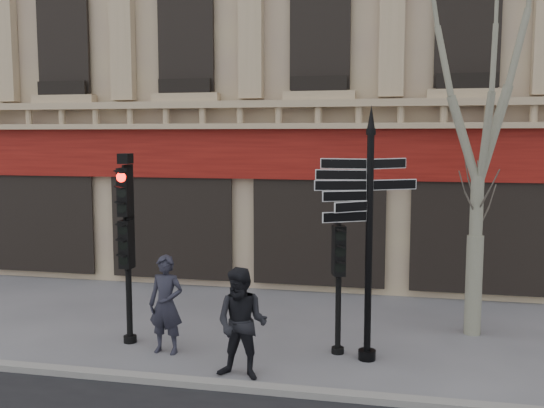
{
  "coord_description": "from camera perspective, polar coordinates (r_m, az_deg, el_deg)",
  "views": [
    {
      "loc": [
        2.01,
        -10.39,
        4.06
      ],
      "look_at": [
        -0.31,
        0.6,
        2.79
      ],
      "focal_mm": 40.0,
      "sensor_mm": 36.0,
      "label": 1
    }
  ],
  "objects": [
    {
      "name": "pedestrian_a",
      "position": [
        11.62,
        -9.94,
        -9.29
      ],
      "size": [
        0.71,
        0.49,
        1.85
      ],
      "primitive_type": "imported",
      "rotation": [
        0.0,
        0.0,
        -0.07
      ],
      "color": "#22222E",
      "rests_on": "ground"
    },
    {
      "name": "fingerpost",
      "position": [
        10.82,
        9.2,
        1.2
      ],
      "size": [
        2.45,
        2.45,
        4.59
      ],
      "rotation": [
        0.0,
        0.0,
        0.33
      ],
      "color": "black",
      "rests_on": "ground"
    },
    {
      "name": "ground",
      "position": [
        11.33,
        0.96,
        -14.54
      ],
      "size": [
        80.0,
        80.0,
        0.0
      ],
      "primitive_type": "plane",
      "color": "#58585C",
      "rests_on": "ground"
    },
    {
      "name": "traffic_signal_main",
      "position": [
        12.02,
        -13.49,
        -1.9
      ],
      "size": [
        0.41,
        0.29,
        3.72
      ],
      "rotation": [
        0.0,
        0.0,
        -0.0
      ],
      "color": "black",
      "rests_on": "ground"
    },
    {
      "name": "plane_tree",
      "position": [
        12.86,
        19.19,
        12.76
      ],
      "size": [
        2.98,
        2.98,
        7.91
      ],
      "color": "gray",
      "rests_on": "ground"
    },
    {
      "name": "pedestrian_b",
      "position": [
        10.3,
        -2.85,
        -11.18
      ],
      "size": [
        0.98,
        0.8,
        1.88
      ],
      "primitive_type": "imported",
      "rotation": [
        0.0,
        0.0,
        -0.1
      ],
      "color": "black",
      "rests_on": "ground"
    },
    {
      "name": "kerb",
      "position": [
        10.04,
        -0.64,
        -17.02
      ],
      "size": [
        80.0,
        0.25,
        0.12
      ],
      "primitive_type": "cube",
      "color": "gray",
      "rests_on": "ground"
    },
    {
      "name": "traffic_signal_secondary",
      "position": [
        11.28,
        6.3,
        -5.69
      ],
      "size": [
        0.48,
        0.4,
        2.43
      ],
      "rotation": [
        0.0,
        0.0,
        0.32
      ],
      "color": "black",
      "rests_on": "ground"
    },
    {
      "name": "building",
      "position": [
        23.48,
        7.13,
        18.51
      ],
      "size": [
        28.0,
        15.52,
        18.0
      ],
      "color": "tan",
      "rests_on": "ground"
    }
  ]
}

